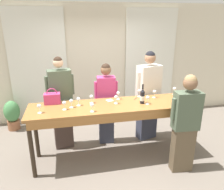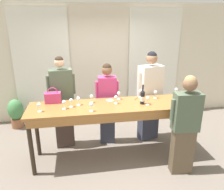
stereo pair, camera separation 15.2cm
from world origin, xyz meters
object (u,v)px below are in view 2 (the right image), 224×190
object	(u,v)px
wine_glass_front_left	(119,94)
wine_glass_back_left	(92,97)
wine_glass_center_left	(148,99)
wine_glass_near_host	(116,98)
handbag	(53,97)
guest_olive_jacket	(62,103)
guest_pink_top	(107,103)
potted_plant	(16,112)
host_pouring	(185,125)
wine_glass_center_mid	(71,101)
wine_bottle	(142,97)
wine_glass_back_mid	(140,92)
wine_glass_by_handbag	(155,93)
wine_glass_center_right	(176,90)
tasting_bar	(113,111)
guest_cream_sweater	(150,96)
wine_glass_by_bottle	(91,105)
wine_glass_back_right	(64,103)
wine_glass_front_right	(78,99)
wine_glass_front_mid	(39,105)

from	to	relation	value
wine_glass_front_left	wine_glass_back_left	size ratio (longest dim) A/B	1.00
wine_glass_center_left	wine_glass_near_host	bearing A→B (deg)	165.31
handbag	guest_olive_jacket	xyz separation A→B (m)	(0.13, 0.28, -0.21)
handbag	wine_glass_front_left	xyz separation A→B (m)	(1.16, -0.03, 0.01)
guest_pink_top	wine_glass_back_left	bearing A→B (deg)	-129.58
handbag	potted_plant	world-z (taller)	handbag
wine_glass_near_host	host_pouring	bearing A→B (deg)	-32.70
wine_glass_front_left	potted_plant	distance (m)	2.64
wine_glass_center_left	guest_pink_top	xyz separation A→B (m)	(-0.61, 0.65, -0.28)
wine_glass_center_mid	host_pouring	xyz separation A→B (m)	(1.75, -0.60, -0.28)
wine_bottle	wine_glass_center_left	size ratio (longest dim) A/B	2.31
wine_glass_back_mid	guest_olive_jacket	world-z (taller)	guest_olive_jacket
handbag	wine_glass_front_left	bearing A→B (deg)	-1.55
wine_glass_near_host	wine_glass_by_handbag	xyz separation A→B (m)	(0.77, 0.15, 0.00)
wine_glass_center_left	wine_glass_center_right	size ratio (longest dim) A/B	1.00
tasting_bar	guest_cream_sweater	size ratio (longest dim) A/B	1.54
handbag	wine_glass_by_bottle	size ratio (longest dim) A/B	1.85
handbag	wine_glass_center_left	xyz separation A→B (m)	(1.60, -0.37, 0.01)
wine_glass_center_mid	wine_glass_by_handbag	distance (m)	1.54
wine_glass_center_right	host_pouring	world-z (taller)	host_pouring
wine_glass_center_left	wine_bottle	bearing A→B (deg)	147.95
wine_glass_center_mid	host_pouring	world-z (taller)	host_pouring
wine_glass_center_left	wine_glass_back_right	size ratio (longest dim) A/B	1.00
wine_glass_center_left	wine_glass_center_right	bearing A→B (deg)	28.67
potted_plant	wine_glass_center_left	bearing A→B (deg)	-31.91
wine_glass_center_left	wine_glass_front_right	bearing A→B (deg)	171.54
wine_bottle	wine_glass_center_right	xyz separation A→B (m)	(0.77, 0.33, -0.02)
wine_glass_front_mid	guest_olive_jacket	xyz separation A→B (m)	(0.31, 0.66, -0.23)
wine_glass_back_right	wine_glass_near_host	world-z (taller)	same
tasting_bar	wine_glass_front_mid	bearing A→B (deg)	-176.20
wine_glass_back_left	guest_pink_top	world-z (taller)	guest_pink_top
wine_glass_front_left	wine_glass_by_handbag	bearing A→B (deg)	-4.22
wine_glass_by_bottle	host_pouring	size ratio (longest dim) A/B	0.09
wine_glass_center_left	handbag	bearing A→B (deg)	167.02
tasting_bar	wine_bottle	world-z (taller)	wine_bottle
wine_bottle	wine_glass_front_mid	world-z (taller)	wine_bottle
wine_glass_back_mid	host_pouring	world-z (taller)	host_pouring
wine_glass_center_mid	wine_glass_by_bottle	world-z (taller)	same
wine_glass_center_right	wine_glass_by_bottle	xyz separation A→B (m)	(-1.66, -0.51, -0.00)
handbag	wine_glass_back_mid	size ratio (longest dim) A/B	1.85
handbag	wine_glass_back_left	bearing A→B (deg)	-10.27
wine_glass_front_left	handbag	bearing A→B (deg)	178.45
tasting_bar	handbag	distance (m)	1.08
tasting_bar	wine_glass_back_left	xyz separation A→B (m)	(-0.35, 0.18, 0.22)
wine_glass_center_left	wine_glass_center_mid	distance (m)	1.29
host_pouring	wine_glass_back_mid	bearing A→B (deg)	118.28
wine_glass_near_host	guest_pink_top	distance (m)	0.59
handbag	wine_glass_center_mid	world-z (taller)	handbag
guest_olive_jacket	tasting_bar	bearing A→B (deg)	-33.62
wine_glass_near_host	guest_olive_jacket	distance (m)	1.10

